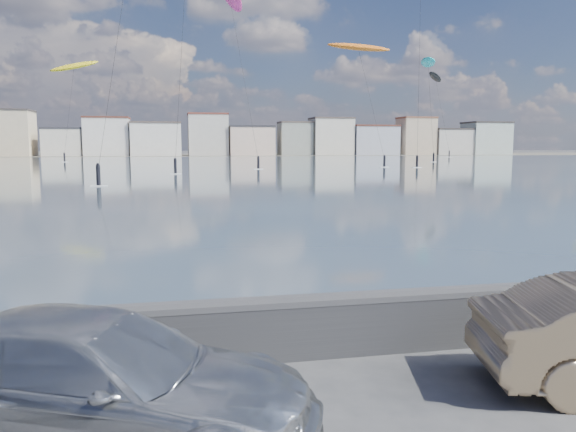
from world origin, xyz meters
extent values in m
cube|color=#3A4B56|center=(0.00, 91.50, 0.01)|extent=(500.00, 177.00, 0.00)
cube|color=#4C473D|center=(0.00, 200.00, 0.01)|extent=(500.00, 60.00, 0.00)
cube|color=#28282B|center=(0.00, 2.70, 0.45)|extent=(400.00, 0.35, 0.90)
cylinder|color=#28282B|center=(0.00, 2.70, 0.90)|extent=(400.00, 0.36, 0.36)
cube|color=beige|center=(-51.50, 186.00, 7.00)|extent=(15.00, 12.00, 14.00)
cube|color=#383330|center=(-51.50, 186.00, 14.30)|extent=(15.30, 12.24, 0.60)
cube|color=silver|center=(-35.00, 186.00, 4.25)|extent=(12.00, 10.00, 8.50)
cube|color=#2D2D33|center=(-35.00, 186.00, 8.80)|extent=(12.24, 10.20, 0.60)
cube|color=white|center=(-21.50, 186.00, 6.00)|extent=(14.00, 11.00, 12.00)
cube|color=#562D23|center=(-21.50, 186.00, 12.30)|extent=(14.28, 11.22, 0.60)
cube|color=white|center=(-6.00, 186.00, 5.25)|extent=(16.00, 13.00, 10.50)
cube|color=#4C423D|center=(-6.00, 186.00, 10.80)|extent=(16.32, 13.26, 0.60)
cube|color=beige|center=(11.00, 186.00, 6.75)|extent=(13.00, 10.00, 13.50)
cube|color=brown|center=(11.00, 186.00, 13.80)|extent=(13.26, 10.20, 0.60)
cube|color=beige|center=(25.50, 186.00, 4.75)|extent=(15.00, 12.00, 9.50)
cube|color=#2D2D33|center=(25.50, 186.00, 9.80)|extent=(15.30, 12.24, 0.60)
cube|color=gray|center=(41.00, 186.00, 5.50)|extent=(11.00, 9.00, 11.00)
cube|color=#4C423D|center=(41.00, 186.00, 11.30)|extent=(11.22, 9.18, 0.60)
cube|color=silver|center=(54.00, 186.00, 6.25)|extent=(14.00, 11.00, 12.50)
cube|color=#4C423D|center=(54.00, 186.00, 12.80)|extent=(14.28, 11.22, 0.60)
cube|color=#B2B7C6|center=(69.50, 186.00, 5.00)|extent=(16.00, 12.00, 10.00)
cube|color=#562D23|center=(69.50, 186.00, 10.30)|extent=(16.32, 12.24, 0.60)
cube|color=#CCB293|center=(86.00, 186.00, 6.50)|extent=(12.00, 10.00, 13.00)
cube|color=brown|center=(86.00, 186.00, 13.30)|extent=(12.24, 10.20, 0.60)
cube|color=beige|center=(99.50, 186.00, 4.50)|extent=(14.00, 11.00, 9.00)
cube|color=#383330|center=(99.50, 186.00, 9.30)|extent=(14.28, 11.22, 0.60)
cube|color=#B7C6BC|center=(114.00, 186.00, 5.75)|extent=(15.00, 12.00, 11.50)
cube|color=#383330|center=(114.00, 186.00, 11.80)|extent=(15.30, 12.24, 0.60)
imported|color=#B1B4B8|center=(-1.98, 0.56, 0.77)|extent=(5.70, 3.89, 1.53)
cube|color=white|center=(36.41, 75.96, 0.05)|extent=(1.40, 0.42, 0.08)
cylinder|color=black|center=(36.41, 75.96, 0.95)|extent=(0.36, 0.36, 1.70)
sphere|color=black|center=(36.41, 75.96, 1.85)|extent=(0.28, 0.28, 0.28)
cylinder|color=black|center=(38.10, 79.99, 19.35)|extent=(3.43, 8.09, 36.10)
cube|color=white|center=(-0.68, 63.39, 0.05)|extent=(1.40, 0.42, 0.08)
cylinder|color=black|center=(-0.68, 63.39, 0.95)|extent=(0.36, 0.36, 1.70)
sphere|color=black|center=(-0.68, 63.39, 1.85)|extent=(0.28, 0.28, 0.28)
cylinder|color=black|center=(0.39, 69.33, 14.27)|extent=(2.19, 11.91, 25.96)
ellipsoid|color=yellow|center=(-21.58, 126.77, 20.66)|extent=(11.04, 5.00, 4.08)
cube|color=white|center=(-22.93, 117.88, 0.05)|extent=(1.40, 0.42, 0.08)
cylinder|color=black|center=(-22.93, 117.88, 0.95)|extent=(0.36, 0.36, 1.70)
sphere|color=black|center=(-22.93, 117.88, 1.85)|extent=(0.28, 0.28, 0.28)
cylinder|color=black|center=(-22.25, 122.33, 10.98)|extent=(1.39, 8.92, 19.37)
ellipsoid|color=black|center=(78.06, 155.85, 24.12)|extent=(7.84, 7.84, 3.48)
cube|color=white|center=(79.23, 147.50, 0.05)|extent=(1.40, 0.42, 0.08)
cylinder|color=black|center=(79.23, 147.50, 0.95)|extent=(0.36, 0.36, 1.70)
sphere|color=black|center=(79.23, 147.50, 1.85)|extent=(0.28, 0.28, 0.28)
cylinder|color=black|center=(78.65, 151.67, 12.71)|extent=(1.20, 8.39, 22.83)
cube|color=white|center=(-7.22, 43.90, 0.05)|extent=(1.40, 0.42, 0.08)
cylinder|color=black|center=(-7.22, 43.90, 0.95)|extent=(0.36, 0.36, 1.70)
sphere|color=black|center=(-7.22, 43.90, 1.85)|extent=(0.28, 0.28, 0.28)
cylinder|color=black|center=(-5.98, 48.64, 11.29)|extent=(2.52, 9.52, 19.98)
cube|color=white|center=(11.19, 74.76, 0.05)|extent=(1.40, 0.42, 0.08)
cylinder|color=black|center=(11.19, 74.76, 0.95)|extent=(0.36, 0.36, 1.70)
sphere|color=black|center=(11.19, 74.76, 1.85)|extent=(0.28, 0.28, 0.28)
cylinder|color=black|center=(9.78, 80.66, 14.67)|extent=(2.87, 11.83, 26.76)
ellipsoid|color=#19BFBF|center=(54.25, 110.87, 21.46)|extent=(6.55, 10.99, 2.12)
cube|color=white|center=(52.05, 102.22, 0.05)|extent=(1.40, 0.42, 0.08)
cylinder|color=black|center=(52.05, 102.22, 0.95)|extent=(0.36, 0.36, 1.70)
sphere|color=black|center=(52.05, 102.22, 1.85)|extent=(0.28, 0.28, 0.28)
cylinder|color=black|center=(53.15, 106.55, 11.38)|extent=(2.24, 8.69, 20.17)
ellipsoid|color=orange|center=(30.38, 87.62, 20.02)|extent=(10.94, 7.80, 3.14)
cube|color=white|center=(31.91, 78.28, 0.05)|extent=(1.40, 0.42, 0.08)
cylinder|color=black|center=(31.91, 78.28, 0.95)|extent=(0.36, 0.36, 1.70)
sphere|color=black|center=(31.91, 78.28, 1.85)|extent=(0.28, 0.28, 0.28)
cylinder|color=black|center=(31.15, 82.95, 10.66)|extent=(1.57, 9.36, 18.73)
camera|label=1|loc=(-1.06, -5.97, 3.49)|focal=35.00mm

